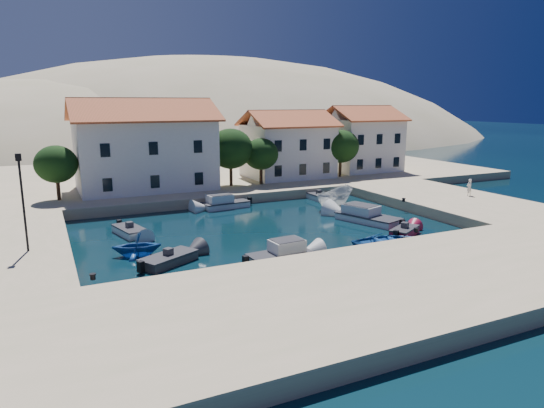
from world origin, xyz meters
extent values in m
plane|color=black|center=(0.00, 0.00, 0.00)|extent=(400.00, 400.00, 0.00)
cube|color=tan|center=(0.00, -6.00, 0.50)|extent=(52.00, 12.00, 1.00)
cube|color=tan|center=(20.50, 10.00, 0.50)|extent=(11.00, 20.00, 1.00)
cube|color=tan|center=(-19.00, 10.00, 0.50)|extent=(8.00, 20.00, 1.00)
cube|color=tan|center=(2.00, 38.00, 0.50)|extent=(80.00, 36.00, 1.00)
ellipsoid|color=tan|center=(-10.00, 110.00, -20.00)|extent=(198.00, 126.00, 72.00)
ellipsoid|color=tan|center=(35.00, 130.00, -25.00)|extent=(220.00, 176.00, 99.00)
cube|color=white|center=(-6.00, 28.00, 4.75)|extent=(14.00, 9.00, 7.50)
pyramid|color=#9B4B23|center=(-6.00, 28.00, 9.60)|extent=(14.70, 9.45, 2.20)
cube|color=white|center=(12.00, 29.00, 4.25)|extent=(10.00, 8.00, 6.50)
pyramid|color=#9B4B23|center=(12.00, 29.00, 8.40)|extent=(10.50, 8.40, 1.80)
cube|color=white|center=(24.00, 30.00, 4.50)|extent=(9.00, 8.00, 7.00)
pyramid|color=#9B4B23|center=(24.00, 30.00, 8.90)|extent=(9.45, 8.40, 1.80)
cylinder|color=#382314|center=(-15.00, 25.00, 2.25)|extent=(0.36, 0.36, 2.50)
ellipsoid|color=black|center=(-15.00, 25.00, 4.50)|extent=(4.00, 4.00, 3.60)
cylinder|color=#382314|center=(3.00, 25.50, 2.50)|extent=(0.36, 0.36, 3.00)
ellipsoid|color=black|center=(3.00, 25.50, 5.20)|extent=(5.00, 5.00, 4.50)
cylinder|color=#382314|center=(6.50, 25.00, 2.25)|extent=(0.36, 0.36, 2.50)
ellipsoid|color=black|center=(6.50, 25.00, 4.50)|extent=(4.00, 4.00, 3.60)
cylinder|color=#382314|center=(18.00, 26.00, 2.38)|extent=(0.36, 0.36, 2.75)
ellipsoid|color=black|center=(18.00, 26.00, 4.85)|extent=(4.60, 4.60, 4.14)
cylinder|color=black|center=(-17.50, 8.00, 4.00)|extent=(0.14, 0.14, 6.00)
cube|color=black|center=(-17.50, 8.00, 7.00)|extent=(0.35, 0.25, 0.45)
cylinder|color=black|center=(-14.30, 0.80, 1.15)|extent=(0.36, 0.36, 0.30)
cylinder|color=black|center=(8.00, 0.80, 1.15)|extent=(0.36, 0.36, 0.30)
cylinder|color=black|center=(14.70, 10.00, 1.15)|extent=(0.36, 0.36, 0.30)
cube|color=#313136|center=(-9.34, 4.52, 0.25)|extent=(4.13, 3.32, 0.90)
cube|color=#313136|center=(-9.34, 4.52, 0.58)|extent=(4.22, 3.39, 0.10)
cube|color=#313136|center=(-9.34, 4.52, 0.80)|extent=(0.68, 0.68, 0.50)
cube|color=silver|center=(-2.65, 1.81, 0.25)|extent=(4.24, 2.07, 0.90)
cube|color=#313136|center=(-2.65, 1.81, 0.58)|extent=(4.34, 2.11, 0.10)
cube|color=silver|center=(-2.65, 1.81, 0.95)|extent=(2.29, 1.66, 0.90)
imported|color=#1B4B94|center=(5.91, 1.50, 0.00)|extent=(5.28, 3.95, 1.04)
cube|color=maroon|center=(9.15, 3.33, 0.25)|extent=(3.33, 2.67, 0.90)
cube|color=#313136|center=(9.15, 3.33, 0.58)|extent=(3.40, 2.73, 0.10)
cube|color=#313136|center=(9.15, 3.33, 0.80)|extent=(0.68, 0.68, 0.50)
cube|color=silver|center=(9.19, 8.12, 0.25)|extent=(3.95, 6.06, 0.90)
cube|color=#313136|center=(9.19, 8.12, 0.58)|extent=(4.03, 6.20, 0.10)
cube|color=silver|center=(9.19, 8.12, 0.95)|extent=(2.79, 3.44, 0.90)
imported|color=silver|center=(9.73, 14.37, 0.00)|extent=(5.90, 4.30, 2.14)
cube|color=silver|center=(10.48, 18.62, 0.25)|extent=(1.63, 3.44, 0.90)
cube|color=#313136|center=(10.48, 18.62, 0.58)|extent=(1.66, 3.52, 0.10)
cube|color=#313136|center=(10.48, 18.62, 0.80)|extent=(0.50, 0.50, 0.50)
imported|color=#1B4B94|center=(-10.86, 7.22, 0.00)|extent=(3.80, 3.46, 1.73)
cube|color=silver|center=(-10.40, 12.85, 0.25)|extent=(2.36, 3.84, 0.90)
cube|color=#313136|center=(-10.40, 12.85, 0.58)|extent=(2.41, 3.93, 0.10)
cube|color=#313136|center=(-10.40, 12.85, 0.80)|extent=(0.60, 0.60, 0.50)
cube|color=silver|center=(-0.06, 19.00, 0.25)|extent=(4.67, 2.33, 0.90)
cube|color=#313136|center=(-0.06, 19.00, 0.58)|extent=(4.78, 2.38, 0.10)
cube|color=silver|center=(-0.06, 19.00, 0.95)|extent=(2.53, 1.85, 0.90)
imported|color=white|center=(22.66, 9.50, 1.86)|extent=(0.63, 0.42, 1.71)
camera|label=1|loc=(-16.23, -25.48, 10.32)|focal=32.00mm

